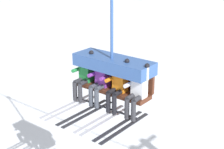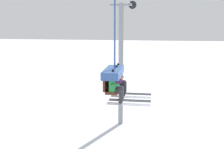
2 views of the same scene
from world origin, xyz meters
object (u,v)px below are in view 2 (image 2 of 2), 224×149
at_px(skier_white, 120,78).
at_px(skier_green, 115,87).
at_px(chairlift_chair, 113,75).
at_px(skier_purple, 117,84).
at_px(skier_orange, 119,81).
at_px(lift_tower_far, 121,62).

bearing_deg(skier_white, skier_green, 180.00).
bearing_deg(chairlift_chair, skier_green, -165.07).
height_order(skier_purple, skier_orange, skier_orange).
distance_m(chairlift_chair, skier_green, 0.89).
relative_size(skier_purple, skier_orange, 1.00).
relative_size(lift_tower_far, skier_orange, 5.36).
relative_size(lift_tower_far, skier_green, 5.36).
bearing_deg(skier_white, skier_purple, -179.64).
bearing_deg(skier_orange, skier_white, 0.00).
height_order(chairlift_chair, skier_white, chairlift_chair).
bearing_deg(skier_orange, lift_tower_far, 6.01).
distance_m(lift_tower_far, skier_green, 9.92).
bearing_deg(skier_purple, skier_orange, 0.73).
distance_m(chairlift_chair, skier_purple, 0.49).
height_order(lift_tower_far, chairlift_chair, lift_tower_far).
height_order(lift_tower_far, skier_orange, lift_tower_far).
xyz_separation_m(skier_orange, skier_white, (0.53, 0.00, 0.00)).
xyz_separation_m(skier_green, skier_orange, (1.07, 0.00, 0.00)).
xyz_separation_m(lift_tower_far, skier_purple, (-9.33, -0.93, 0.52)).
relative_size(skier_orange, skier_white, 1.00).
bearing_deg(skier_purple, skier_green, 179.26).
xyz_separation_m(skier_green, skier_white, (1.60, 0.00, 0.00)).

